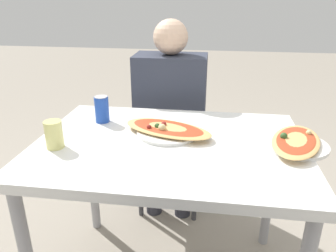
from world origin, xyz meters
TOP-DOWN VIEW (x-y plane):
  - dining_table at (0.00, 0.00)m, footprint 1.11×0.79m
  - chair_far_seated at (-0.08, 0.73)m, footprint 0.40×0.40m
  - person_seated at (-0.08, 0.61)m, footprint 0.41×0.26m
  - pizza_main at (-0.02, 0.08)m, footprint 0.44×0.31m
  - soda_can at (-0.35, 0.18)m, footprint 0.07×0.07m
  - drink_glass at (-0.44, -0.12)m, footprint 0.07×0.07m
  - pizza_second at (0.50, 0.03)m, footprint 0.28×0.39m

SIDE VIEW (x-z plane):
  - chair_far_seated at x=-0.08m, z-range 0.06..0.96m
  - dining_table at x=0.00m, z-range 0.30..1.06m
  - person_seated at x=-0.08m, z-range 0.11..1.31m
  - pizza_second at x=0.50m, z-range 0.76..0.81m
  - pizza_main at x=-0.02m, z-range 0.75..0.81m
  - drink_glass at x=-0.44m, z-range 0.76..0.87m
  - soda_can at x=-0.35m, z-range 0.76..0.89m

